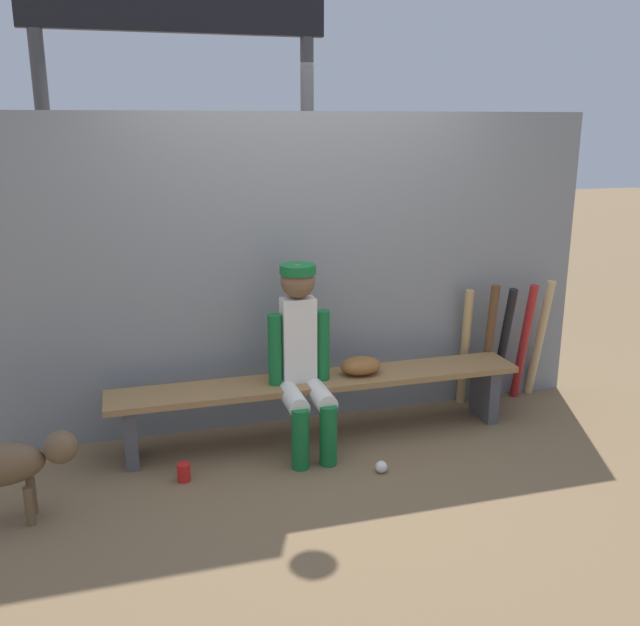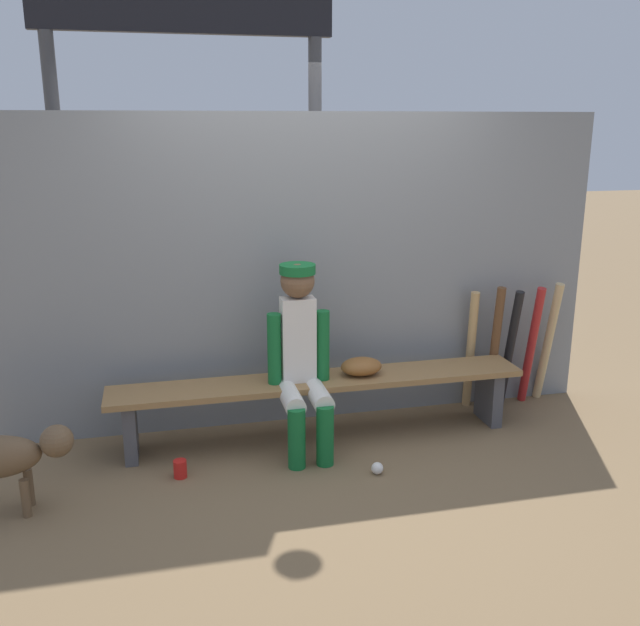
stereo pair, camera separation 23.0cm
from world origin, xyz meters
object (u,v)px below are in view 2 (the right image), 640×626
bat_aluminum_red (531,346)px  scoreboard (194,34)px  baseball_glove (361,366)px  cup_on_ground (180,469)px  baseball (377,468)px  dog (2,457)px  bat_wood_tan (471,350)px  bat_aluminum_black (510,349)px  dugout_bench (320,390)px  bat_wood_natural (548,342)px  bat_wood_dark (495,349)px  cup_on_bench (302,368)px  player_seated (301,354)px

bat_aluminum_red → scoreboard: 3.33m
baseball_glove → scoreboard: bearing=130.4°
cup_on_ground → baseball_glove: bearing=15.5°
baseball → dog: size_ratio=0.09×
baseball_glove → baseball: baseball_glove is taller
bat_wood_tan → cup_on_ground: bat_wood_tan is taller
bat_aluminum_red → scoreboard: size_ratio=0.25×
cup_on_ground → bat_aluminum_black: bearing=12.7°
dog → dugout_bench: bearing=15.8°
baseball → dog: bearing=178.9°
bat_wood_natural → baseball: 1.86m
bat_wood_dark → cup_on_ground: (-2.31, -0.54, -0.42)m
bat_wood_dark → bat_aluminum_red: bearing=2.0°
bat_aluminum_red → dog: bat_aluminum_red is taller
bat_wood_tan → dog: 3.20m
baseball → bat_wood_tan: bearing=40.8°
bat_aluminum_black → bat_aluminum_red: size_ratio=0.98×
bat_aluminum_black → scoreboard: scoreboard is taller
baseball_glove → scoreboard: size_ratio=0.07×
bat_aluminum_black → baseball: bearing=-148.2°
bat_wood_dark → cup_on_ground: 2.41m
bat_wood_dark → scoreboard: (-2.02, 0.90, 2.20)m
dugout_bench → cup_on_ground: (-0.95, -0.34, -0.29)m
bat_aluminum_black → baseball_glove: bearing=-170.2°
dugout_bench → bat_aluminum_black: 1.51m
bat_aluminum_red → cup_on_ground: size_ratio=8.51×
bat_wood_dark → bat_aluminum_black: 0.13m
baseball → dog: (-2.11, 0.04, 0.30)m
cup_on_ground → scoreboard: size_ratio=0.03×
cup_on_bench → baseball: bearing=-62.8°
bat_wood_dark → bat_wood_natural: size_ratio=1.00×
dugout_bench → bat_aluminum_black: bearing=8.0°
bat_aluminum_black → scoreboard: bearing=157.3°
bat_aluminum_red → cup_on_ground: bearing=-168.1°
dugout_bench → bat_wood_natural: (1.83, 0.26, 0.13)m
dugout_bench → dog: bearing=-164.2°
bat_aluminum_red → cup_on_bench: 1.78m
scoreboard → dog: size_ratio=4.46×
bat_wood_tan → baseball: bat_wood_tan is taller
player_seated → bat_aluminum_red: 1.85m
bat_wood_tan → scoreboard: size_ratio=0.24×
bat_wood_tan → cup_on_ground: size_ratio=8.12×
dugout_bench → cup_on_bench: bearing=147.9°
dugout_bench → cup_on_ground: dugout_bench is taller
baseball_glove → bat_wood_tan: size_ratio=0.31×
dugout_bench → bat_wood_dark: (1.36, 0.20, 0.13)m
baseball → cup_on_ground: bearing=168.8°
baseball → bat_aluminum_black: bearing=31.8°
dugout_bench → baseball: (0.22, -0.58, -0.31)m
baseball_glove → cup_on_bench: 0.40m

